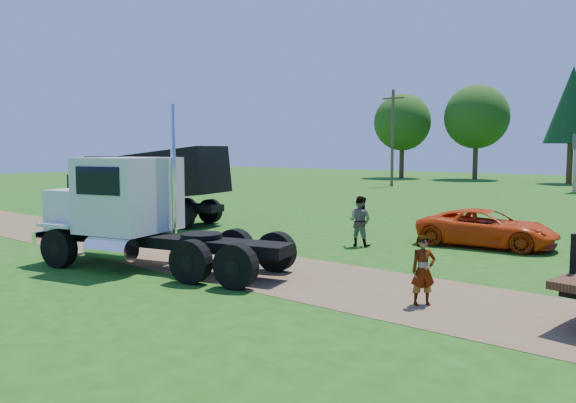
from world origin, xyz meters
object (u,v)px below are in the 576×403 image
Objects in this scene: navy_truck at (133,187)px; spectator_a at (423,271)px; white_semi_tractor at (131,211)px; black_dump_truck at (149,181)px; orange_pickup at (487,228)px.

navy_truck is 20.41m from spectator_a.
spectator_a is at bearing 3.80° from navy_truck.
black_dump_truck is (-7.73, 6.39, 0.36)m from white_semi_tractor.
white_semi_tractor is at bearing -53.61° from black_dump_truck.
black_dump_truck is at bearing 112.32° from spectator_a.
white_semi_tractor is at bearing -14.07° from navy_truck.
black_dump_truck is at bearing 97.69° from orange_pickup.
spectator_a is (8.60, 1.58, -0.85)m from white_semi_tractor.
navy_truck is at bearing 111.31° from spectator_a.
spectator_a is (1.69, -8.48, 0.12)m from orange_pickup.
navy_truck is at bearing 143.48° from black_dump_truck.
orange_pickup is at bearing 28.84° from navy_truck.
orange_pickup is 3.04× the size of spectator_a.
orange_pickup is (14.64, 3.68, -1.32)m from black_dump_truck.
spectator_a is at bearing -175.17° from orange_pickup.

